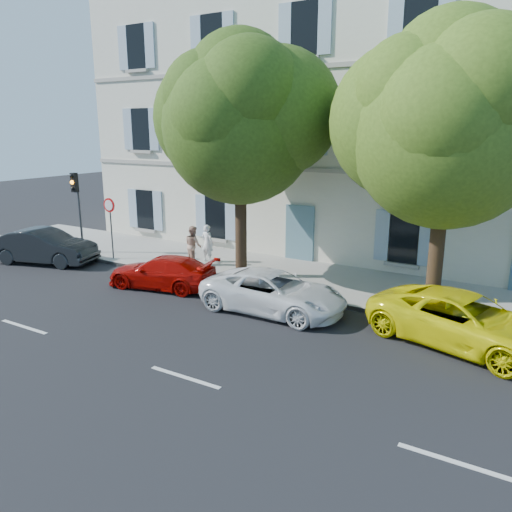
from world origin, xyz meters
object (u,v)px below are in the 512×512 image
Objects in this scene: traffic_light at (76,195)px; road_sign at (110,215)px; car_red_coupe at (162,272)px; pedestrian_a at (207,243)px; car_yellow_supercar at (465,321)px; tree_right at (447,133)px; tree_left at (240,127)px; car_white_coupe at (274,292)px; car_dark_sedan at (44,246)px; pedestrian_b at (193,245)px.

traffic_light is 2.16m from road_sign.
pedestrian_a is at bearing 176.29° from car_red_coupe.
tree_right reaches higher than car_yellow_supercar.
road_sign is (-14.56, 1.44, 1.35)m from car_yellow_supercar.
car_yellow_supercar is 0.59× the size of tree_left.
car_white_coupe is (4.66, -0.09, 0.06)m from car_red_coupe.
tree_right is at bearing -3.26° from tree_left.
road_sign is at bearing -0.52° from traffic_light.
car_dark_sedan is at bearing -101.04° from car_red_coupe.
car_red_coupe is 0.80× the size of car_yellow_supercar.
car_red_coupe is 10.52m from tree_right.
pedestrian_b is (5.95, 2.70, 0.22)m from car_dark_sedan.
tree_left reaches higher than car_dark_sedan.
road_sign is at bearing -70.59° from car_dark_sedan.
tree_right is (4.43, 1.97, 4.89)m from car_white_coupe.
car_white_coupe is at bearing -11.22° from road_sign.
car_yellow_supercar is 3.12× the size of pedestrian_b.
road_sign is 1.63× the size of pedestrian_b.
traffic_light reaches higher than car_yellow_supercar.
tree_left is at bearing 176.74° from tree_right.
car_yellow_supercar is 16.79m from traffic_light.
pedestrian_b reaches higher than pedestrian_a.
tree_left is at bearing 92.31° from car_yellow_supercar.
pedestrian_a is (5.91, 1.65, -1.82)m from traffic_light.
tree_right is 3.18× the size of road_sign.
car_white_coupe is 9.24m from road_sign.
tree_right reaches higher than pedestrian_b.
car_red_coupe is at bearing -106.42° from car_dark_sedan.
car_dark_sedan is 3.15m from road_sign.
pedestrian_a is at bearing -82.67° from pedestrian_b.
car_dark_sedan is 2.83× the size of pedestrian_a.
car_white_coupe is 0.54× the size of tree_left.
car_red_coupe is at bearing 107.52° from car_yellow_supercar.
car_yellow_supercar is at bearing -13.79° from tree_left.
tree_right is at bearing 173.80° from pedestrian_a.
road_sign is (-4.30, 1.69, 1.46)m from car_red_coupe.
pedestrian_b is (-5.33, 2.81, 0.31)m from car_white_coupe.
tree_left reaches higher than pedestrian_a.
traffic_light reaches higher than pedestrian_b.
car_dark_sedan is at bearing -173.24° from tree_right.
pedestrian_b is (-10.93, 2.47, 0.26)m from car_yellow_supercar.
tree_left reaches higher than car_yellow_supercar.
traffic_light is at bearing -25.96° from car_dark_sedan.
car_yellow_supercar is 1.92× the size of road_sign.
tree_left is at bearing 128.90° from car_red_coupe.
tree_left reaches higher than traffic_light.
car_yellow_supercar is at bearing -5.64° from road_sign.
traffic_light reaches higher than car_white_coupe.
road_sign is at bearing -174.48° from tree_left.
pedestrian_a is (-0.42, 3.37, 0.36)m from car_red_coupe.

